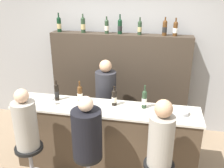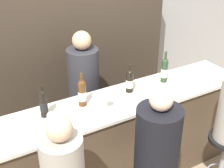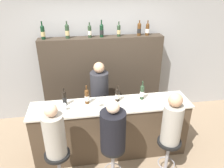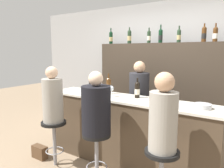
% 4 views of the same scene
% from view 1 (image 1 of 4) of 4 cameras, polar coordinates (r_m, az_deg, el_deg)
% --- Properties ---
extents(wall_back, '(6.40, 0.05, 2.60)m').
position_cam_1_polar(wall_back, '(4.69, 2.20, 5.57)').
color(wall_back, '#9E9E9E').
rests_on(wall_back, ground_plane).
extents(bar_counter, '(2.63, 0.55, 1.01)m').
position_cam_1_polar(bar_counter, '(3.74, -1.66, -12.25)').
color(bar_counter, '#473828').
rests_on(bar_counter, ground_plane).
extents(back_bar_cabinet, '(2.46, 0.28, 1.82)m').
position_cam_1_polar(back_bar_cabinet, '(4.60, 1.67, 0.14)').
color(back_bar_cabinet, '#382D23').
rests_on(back_bar_cabinet, ground_plane).
extents(wine_bottle_counter_0, '(0.07, 0.07, 0.30)m').
position_cam_1_polar(wine_bottle_counter_0, '(3.73, -12.54, -1.76)').
color(wine_bottle_counter_0, black).
rests_on(wine_bottle_counter_0, bar_counter).
extents(wine_bottle_counter_1, '(0.07, 0.07, 0.32)m').
position_cam_1_polar(wine_bottle_counter_1, '(3.61, -7.33, -2.24)').
color(wine_bottle_counter_1, '#4C2D14').
rests_on(wine_bottle_counter_1, bar_counter).
extents(wine_bottle_counter_2, '(0.07, 0.07, 0.29)m').
position_cam_1_polar(wine_bottle_counter_2, '(3.49, 0.50, -3.08)').
color(wine_bottle_counter_2, black).
rests_on(wine_bottle_counter_2, bar_counter).
extents(wine_bottle_counter_3, '(0.07, 0.07, 0.33)m').
position_cam_1_polar(wine_bottle_counter_3, '(3.44, 7.40, -3.42)').
color(wine_bottle_counter_3, '#233823').
rests_on(wine_bottle_counter_3, bar_counter).
extents(wine_bottle_backbar_0, '(0.08, 0.08, 0.33)m').
position_cam_1_polar(wine_bottle_backbar_0, '(4.64, -12.01, 13.23)').
color(wine_bottle_backbar_0, black).
rests_on(wine_bottle_backbar_0, back_bar_cabinet).
extents(wine_bottle_backbar_1, '(0.08, 0.08, 0.32)m').
position_cam_1_polar(wine_bottle_backbar_1, '(4.49, -6.63, 13.31)').
color(wine_bottle_backbar_1, '#233823').
rests_on(wine_bottle_backbar_1, back_bar_cabinet).
extents(wine_bottle_backbar_2, '(0.07, 0.07, 0.29)m').
position_cam_1_polar(wine_bottle_backbar_2, '(4.38, -1.22, 13.04)').
color(wine_bottle_backbar_2, '#233823').
rests_on(wine_bottle_backbar_2, back_bar_cabinet).
extents(wine_bottle_backbar_3, '(0.08, 0.08, 0.33)m').
position_cam_1_polar(wine_bottle_backbar_3, '(4.33, 1.86, 13.05)').
color(wine_bottle_backbar_3, black).
rests_on(wine_bottle_backbar_3, back_bar_cabinet).
extents(wine_bottle_backbar_4, '(0.07, 0.07, 0.29)m').
position_cam_1_polar(wine_bottle_backbar_4, '(4.29, 6.36, 12.71)').
color(wine_bottle_backbar_4, '#233823').
rests_on(wine_bottle_backbar_4, back_bar_cabinet).
extents(wine_bottle_backbar_5, '(0.08, 0.08, 0.30)m').
position_cam_1_polar(wine_bottle_backbar_5, '(4.27, 11.96, 12.47)').
color(wine_bottle_backbar_5, '#4C2D14').
rests_on(wine_bottle_backbar_5, back_bar_cabinet).
extents(wine_bottle_backbar_6, '(0.07, 0.07, 0.29)m').
position_cam_1_polar(wine_bottle_backbar_6, '(4.28, 14.28, 12.20)').
color(wine_bottle_backbar_6, '#4C2D14').
rests_on(wine_bottle_backbar_6, back_bar_cabinet).
extents(wine_glass_0, '(0.07, 0.07, 0.13)m').
position_cam_1_polar(wine_glass_0, '(3.61, -13.44, -3.30)').
color(wine_glass_0, silver).
rests_on(wine_glass_0, bar_counter).
extents(wine_glass_1, '(0.08, 0.08, 0.16)m').
position_cam_1_polar(wine_glass_1, '(3.43, -5.61, -3.66)').
color(wine_glass_1, silver).
rests_on(wine_glass_1, bar_counter).
extents(metal_bowl, '(0.21, 0.21, 0.05)m').
position_cam_1_polar(metal_bowl, '(3.41, 15.44, -6.26)').
color(metal_bowl, '#B7B7BC').
rests_on(metal_bowl, bar_counter).
extents(bar_stool_left, '(0.36, 0.36, 0.67)m').
position_cam_1_polar(bar_stool_left, '(3.54, -18.20, -15.37)').
color(bar_stool_left, gray).
rests_on(bar_stool_left, ground_plane).
extents(guest_seated_left, '(0.29, 0.29, 0.80)m').
position_cam_1_polar(guest_seated_left, '(3.28, -19.20, -8.36)').
color(guest_seated_left, gray).
rests_on(guest_seated_left, bar_stool_left).
extents(bar_stool_middle, '(0.36, 0.36, 0.67)m').
position_cam_1_polar(bar_stool_middle, '(3.27, -5.46, -17.75)').
color(bar_stool_middle, gray).
rests_on(bar_stool_middle, ground_plane).
extents(guest_seated_middle, '(0.36, 0.36, 0.77)m').
position_cam_1_polar(guest_seated_middle, '(2.99, -5.78, -10.73)').
color(guest_seated_middle, black).
rests_on(guest_seated_middle, bar_stool_middle).
extents(guest_seated_right, '(0.29, 0.29, 0.81)m').
position_cam_1_polar(guest_seated_right, '(2.87, 11.18, -11.79)').
color(guest_seated_right, gray).
rests_on(guest_seated_right, bar_stool_right).
extents(bartender, '(0.34, 0.34, 1.51)m').
position_cam_1_polar(bartender, '(4.20, -1.39, -5.27)').
color(bartender, '#28282D').
rests_on(bartender, ground_plane).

